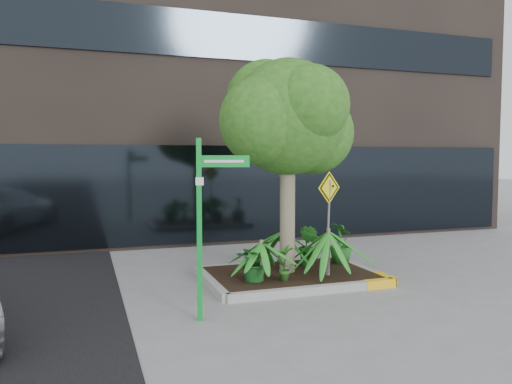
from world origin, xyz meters
name	(u,v)px	position (x,y,z in m)	size (l,w,h in m)	color
ground	(287,284)	(0.00, 0.00, 0.00)	(80.00, 80.00, 0.00)	gray
building	(206,7)	(0.50, 8.50, 7.50)	(18.00, 8.00, 15.00)	#2D2621
planter	(292,275)	(0.23, 0.27, 0.10)	(3.35, 2.36, 0.15)	#9E9E99
tree	(287,117)	(0.17, 0.41, 3.15)	(2.88, 2.55, 4.32)	gray
palm_front	(328,231)	(0.79, -0.14, 0.99)	(1.01, 1.01, 1.12)	gray
palm_left	(261,243)	(-0.56, -0.14, 0.85)	(0.84, 0.84, 0.93)	gray
palm_back	(283,231)	(0.28, 0.91, 0.86)	(0.86, 0.86, 0.95)	gray
shrub_a	(254,261)	(-0.69, -0.12, 0.53)	(0.68, 0.68, 0.75)	#17521C
shrub_b	(341,243)	(1.54, 0.74, 0.58)	(0.48, 0.48, 0.86)	#1C601E
shrub_c	(285,262)	(-0.16, -0.28, 0.49)	(0.36, 0.36, 0.68)	#29631E
shrub_d	(309,245)	(0.79, 0.72, 0.57)	(0.47, 0.47, 0.85)	#1C5E1B
street_sign_post	(203,208)	(-1.94, -1.46, 1.65)	(0.78, 0.88, 2.66)	#0E9C30
cattle_sign	(329,206)	(0.77, -0.18, 1.48)	(0.57, 0.25, 1.97)	slate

